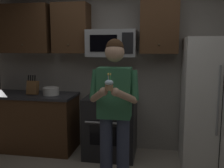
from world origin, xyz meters
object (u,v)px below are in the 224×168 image
object	(u,v)px
oven_range	(111,126)
person	(114,106)
knife_block	(33,87)
microwave	(112,43)
refrigerator	(216,103)
bowl_large_white	(51,91)
cupcake	(109,85)

from	to	relation	value
oven_range	person	bearing A→B (deg)	-76.77
oven_range	knife_block	distance (m)	1.37
person	microwave	bearing A→B (deg)	101.72
oven_range	refrigerator	world-z (taller)	refrigerator
oven_range	refrigerator	size ratio (longest dim) A/B	0.52
knife_block	microwave	bearing A→B (deg)	6.81
oven_range	refrigerator	xyz separation A→B (m)	(1.50, -0.04, 0.44)
bowl_large_white	person	xyz separation A→B (m)	(1.16, -0.89, 0.01)
cupcake	knife_block	bearing A→B (deg)	140.56
refrigerator	cupcake	bearing A→B (deg)	-137.33
microwave	knife_block	distance (m)	1.43
knife_block	person	distance (m)	1.70
oven_range	bowl_large_white	world-z (taller)	bowl_large_white
knife_block	oven_range	bearing A→B (deg)	1.35
cupcake	refrigerator	bearing A→B (deg)	42.67
microwave	cupcake	bearing A→B (deg)	-81.09
microwave	cupcake	xyz separation A→B (m)	(0.21, -1.35, -0.43)
cupcake	person	bearing A→B (deg)	90.00
refrigerator	person	size ratio (longest dim) A/B	1.02
microwave	bowl_large_white	world-z (taller)	microwave
person	cupcake	size ratio (longest dim) A/B	10.13
microwave	person	bearing A→B (deg)	-78.28
knife_block	person	size ratio (longest dim) A/B	0.18
refrigerator	knife_block	world-z (taller)	refrigerator
refrigerator	bowl_large_white	size ratio (longest dim) A/B	6.91
oven_range	microwave	xyz separation A→B (m)	(0.00, 0.12, 1.26)
knife_block	cupcake	distance (m)	1.90
knife_block	bowl_large_white	distance (m)	0.30
refrigerator	bowl_large_white	bearing A→B (deg)	179.28
oven_range	microwave	distance (m)	1.26
refrigerator	knife_block	size ratio (longest dim) A/B	5.63
oven_range	knife_block	size ratio (longest dim) A/B	2.91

